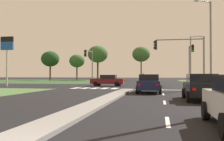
{
  "coord_description": "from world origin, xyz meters",
  "views": [
    {
      "loc": [
        3.27,
        -3.7,
        1.57
      ],
      "look_at": [
        -3.76,
        33.53,
        2.18
      ],
      "focal_mm": 41.12,
      "sensor_mm": 36.0,
      "label": 1
    }
  ],
  "objects_px": {
    "car_maroon_second": "(108,80)",
    "treeline_third": "(98,54)",
    "pedestrian_at_median": "(143,77)",
    "traffic_signal_near_right": "(184,53)",
    "car_navy_fourth": "(149,83)",
    "car_black_near": "(201,87)",
    "street_lamp_second": "(209,40)",
    "treeline_fourth": "(141,54)",
    "traffic_signal_far_right": "(191,58)",
    "fuel_price_totem": "(7,50)",
    "street_lamp_third": "(192,57)",
    "treeline_near": "(50,59)",
    "treeline_second": "(77,61)",
    "traffic_signal_far_left": "(90,61)"
  },
  "relations": [
    {
      "from": "car_navy_fourth",
      "to": "treeline_fourth",
      "type": "bearing_deg",
      "value": 95.07
    },
    {
      "from": "car_maroon_second",
      "to": "treeline_near",
      "type": "bearing_deg",
      "value": 35.51
    },
    {
      "from": "traffic_signal_far_left",
      "to": "fuel_price_totem",
      "type": "distance_m",
      "value": 12.13
    },
    {
      "from": "car_black_near",
      "to": "treeline_fourth",
      "type": "xyz_separation_m",
      "value": [
        -7.36,
        50.84,
        6.06
      ]
    },
    {
      "from": "pedestrian_at_median",
      "to": "fuel_price_totem",
      "type": "relative_size",
      "value": 0.26
    },
    {
      "from": "pedestrian_at_median",
      "to": "treeline_second",
      "type": "bearing_deg",
      "value": -86.43
    },
    {
      "from": "car_maroon_second",
      "to": "pedestrian_at_median",
      "type": "relative_size",
      "value": 2.58
    },
    {
      "from": "traffic_signal_far_left",
      "to": "treeline_third",
      "type": "xyz_separation_m",
      "value": [
        -6.21,
        30.42,
        3.46
      ]
    },
    {
      "from": "car_black_near",
      "to": "car_maroon_second",
      "type": "bearing_deg",
      "value": 117.9
    },
    {
      "from": "street_lamp_second",
      "to": "treeline_third",
      "type": "xyz_separation_m",
      "value": [
        -22.19,
        40.77,
        2.01
      ]
    },
    {
      "from": "fuel_price_totem",
      "to": "treeline_second",
      "type": "xyz_separation_m",
      "value": [
        -3.12,
        38.72,
        0.56
      ]
    },
    {
      "from": "car_maroon_second",
      "to": "street_lamp_third",
      "type": "bearing_deg",
      "value": -45.36
    },
    {
      "from": "fuel_price_totem",
      "to": "treeline_fourth",
      "type": "bearing_deg",
      "value": 66.98
    },
    {
      "from": "car_navy_fourth",
      "to": "traffic_signal_far_right",
      "type": "relative_size",
      "value": 0.76
    },
    {
      "from": "traffic_signal_near_right",
      "to": "street_lamp_second",
      "type": "bearing_deg",
      "value": 25.97
    },
    {
      "from": "traffic_signal_near_right",
      "to": "treeline_fourth",
      "type": "relative_size",
      "value": 0.61
    },
    {
      "from": "pedestrian_at_median",
      "to": "car_black_near",
      "type": "bearing_deg",
      "value": 61.35
    },
    {
      "from": "car_maroon_second",
      "to": "treeline_second",
      "type": "height_order",
      "value": "treeline_second"
    },
    {
      "from": "street_lamp_second",
      "to": "treeline_second",
      "type": "distance_m",
      "value": 50.3
    },
    {
      "from": "treeline_fourth",
      "to": "traffic_signal_far_right",
      "type": "bearing_deg",
      "value": -72.04
    },
    {
      "from": "street_lamp_second",
      "to": "car_black_near",
      "type": "bearing_deg",
      "value": -102.5
    },
    {
      "from": "traffic_signal_far_left",
      "to": "pedestrian_at_median",
      "type": "xyz_separation_m",
      "value": [
        7.8,
        8.78,
        -2.56
      ]
    },
    {
      "from": "treeline_second",
      "to": "pedestrian_at_median",
      "type": "bearing_deg",
      "value": -47.74
    },
    {
      "from": "fuel_price_totem",
      "to": "treeline_second",
      "type": "bearing_deg",
      "value": 94.6
    },
    {
      "from": "street_lamp_third",
      "to": "treeline_near",
      "type": "xyz_separation_m",
      "value": [
        -35.38,
        19.7,
        1.22
      ]
    },
    {
      "from": "street_lamp_third",
      "to": "pedestrian_at_median",
      "type": "relative_size",
      "value": 4.74
    },
    {
      "from": "treeline_second",
      "to": "treeline_fourth",
      "type": "relative_size",
      "value": 0.82
    },
    {
      "from": "pedestrian_at_median",
      "to": "traffic_signal_near_right",
      "type": "bearing_deg",
      "value": 66.38
    },
    {
      "from": "car_black_near",
      "to": "pedestrian_at_median",
      "type": "height_order",
      "value": "pedestrian_at_median"
    },
    {
      "from": "car_maroon_second",
      "to": "fuel_price_totem",
      "type": "relative_size",
      "value": 0.68
    },
    {
      "from": "treeline_near",
      "to": "car_navy_fourth",
      "type": "bearing_deg",
      "value": -56.69
    },
    {
      "from": "car_maroon_second",
      "to": "treeline_third",
      "type": "relative_size",
      "value": 0.47
    },
    {
      "from": "traffic_signal_far_right",
      "to": "traffic_signal_near_right",
      "type": "height_order",
      "value": "traffic_signal_far_right"
    },
    {
      "from": "treeline_second",
      "to": "car_black_near",
      "type": "bearing_deg",
      "value": -64.24
    },
    {
      "from": "car_black_near",
      "to": "treeline_third",
      "type": "xyz_separation_m",
      "value": [
        -19.52,
        52.78,
        6.4
      ]
    },
    {
      "from": "car_maroon_second",
      "to": "street_lamp_second",
      "type": "distance_m",
      "value": 14.26
    },
    {
      "from": "car_navy_fourth",
      "to": "treeline_third",
      "type": "relative_size",
      "value": 0.47
    },
    {
      "from": "street_lamp_third",
      "to": "treeline_third",
      "type": "relative_size",
      "value": 0.86
    },
    {
      "from": "street_lamp_second",
      "to": "treeline_fourth",
      "type": "bearing_deg",
      "value": 104.47
    },
    {
      "from": "car_black_near",
      "to": "traffic_signal_far_left",
      "type": "height_order",
      "value": "traffic_signal_far_left"
    },
    {
      "from": "traffic_signal_near_right",
      "to": "treeline_third",
      "type": "height_order",
      "value": "treeline_third"
    },
    {
      "from": "traffic_signal_near_right",
      "to": "car_navy_fourth",
      "type": "bearing_deg",
      "value": -124.77
    },
    {
      "from": "traffic_signal_far_right",
      "to": "fuel_price_totem",
      "type": "xyz_separation_m",
      "value": [
        -24.58,
        -7.55,
        0.84
      ]
    },
    {
      "from": "street_lamp_second",
      "to": "treeline_second",
      "type": "height_order",
      "value": "street_lamp_second"
    },
    {
      "from": "treeline_third",
      "to": "car_maroon_second",
      "type": "bearing_deg",
      "value": -73.96
    },
    {
      "from": "traffic_signal_far_left",
      "to": "street_lamp_second",
      "type": "distance_m",
      "value": 19.09
    },
    {
      "from": "car_navy_fourth",
      "to": "pedestrian_at_median",
      "type": "xyz_separation_m",
      "value": [
        -2.14,
        25.27,
        0.39
      ]
    },
    {
      "from": "treeline_fourth",
      "to": "car_maroon_second",
      "type": "bearing_deg",
      "value": -93.75
    },
    {
      "from": "car_black_near",
      "to": "treeline_fourth",
      "type": "height_order",
      "value": "treeline_fourth"
    },
    {
      "from": "car_black_near",
      "to": "treeline_third",
      "type": "bearing_deg",
      "value": 110.3
    }
  ]
}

